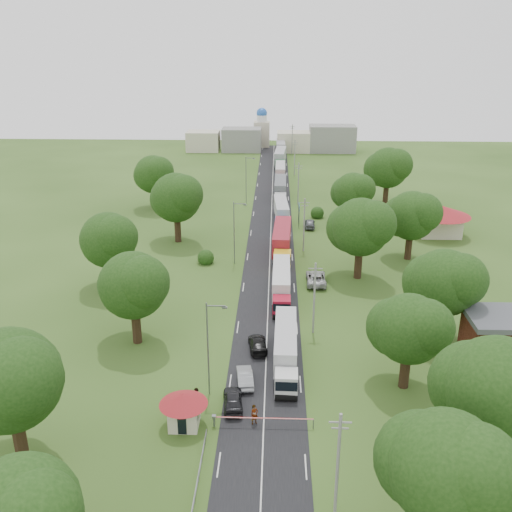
{
  "coord_description": "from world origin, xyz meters",
  "views": [
    {
      "loc": [
        0.85,
        -67.71,
        33.06
      ],
      "look_at": [
        -1.97,
        10.61,
        3.0
      ],
      "focal_mm": 40.0,
      "sensor_mm": 36.0,
      "label": 1
    }
  ],
  "objects_px": {
    "boom_barrier": "(249,419)",
    "pedestrian_near": "(254,415)",
    "car_lane_mid": "(245,377)",
    "car_lane_front": "(233,400)",
    "guard_booth": "(184,406)",
    "truck_0": "(286,348)",
    "info_sign": "(299,210)"
  },
  "relations": [
    {
      "from": "boom_barrier",
      "to": "car_lane_front",
      "type": "distance_m",
      "value": 3.42
    },
    {
      "from": "car_lane_front",
      "to": "pedestrian_near",
      "type": "relative_size",
      "value": 2.32
    },
    {
      "from": "car_lane_front",
      "to": "guard_booth",
      "type": "bearing_deg",
      "value": 29.57
    },
    {
      "from": "pedestrian_near",
      "to": "info_sign",
      "type": "bearing_deg",
      "value": 55.13
    },
    {
      "from": "boom_barrier",
      "to": "pedestrian_near",
      "type": "xyz_separation_m",
      "value": [
        0.51,
        0.5,
        0.09
      ]
    },
    {
      "from": "car_lane_front",
      "to": "car_lane_mid",
      "type": "xyz_separation_m",
      "value": [
        0.92,
        4.0,
        -0.04
      ]
    },
    {
      "from": "truck_0",
      "to": "pedestrian_near",
      "type": "height_order",
      "value": "truck_0"
    },
    {
      "from": "car_lane_mid",
      "to": "truck_0",
      "type": "bearing_deg",
      "value": -144.52
    },
    {
      "from": "pedestrian_near",
      "to": "boom_barrier",
      "type": "bearing_deg",
      "value": -164.37
    },
    {
      "from": "guard_booth",
      "to": "car_lane_mid",
      "type": "distance_m",
      "value": 8.79
    },
    {
      "from": "truck_0",
      "to": "car_lane_front",
      "type": "distance_m",
      "value": 9.43
    },
    {
      "from": "car_lane_mid",
      "to": "car_lane_front",
      "type": "bearing_deg",
      "value": 69.87
    },
    {
      "from": "truck_0",
      "to": "pedestrian_near",
      "type": "relative_size",
      "value": 6.97
    },
    {
      "from": "info_sign",
      "to": "car_lane_mid",
      "type": "xyz_separation_m",
      "value": [
        -7.28,
        -53.0,
        -2.27
      ]
    },
    {
      "from": "truck_0",
      "to": "guard_booth",
      "type": "bearing_deg",
      "value": -130.59
    },
    {
      "from": "guard_booth",
      "to": "truck_0",
      "type": "bearing_deg",
      "value": 49.41
    },
    {
      "from": "guard_booth",
      "to": "info_sign",
      "type": "relative_size",
      "value": 1.07
    },
    {
      "from": "guard_booth",
      "to": "boom_barrier",
      "type": "bearing_deg",
      "value": 0.01
    },
    {
      "from": "pedestrian_near",
      "to": "guard_booth",
      "type": "bearing_deg",
      "value": 155.45
    },
    {
      "from": "info_sign",
      "to": "truck_0",
      "type": "bearing_deg",
      "value": -93.62
    },
    {
      "from": "boom_barrier",
      "to": "pedestrian_near",
      "type": "bearing_deg",
      "value": 44.7
    },
    {
      "from": "truck_0",
      "to": "car_lane_mid",
      "type": "height_order",
      "value": "truck_0"
    },
    {
      "from": "car_lane_front",
      "to": "pedestrian_near",
      "type": "height_order",
      "value": "pedestrian_near"
    },
    {
      "from": "pedestrian_near",
      "to": "truck_0",
      "type": "bearing_deg",
      "value": 45.05
    },
    {
      "from": "guard_booth",
      "to": "info_sign",
      "type": "height_order",
      "value": "info_sign"
    },
    {
      "from": "boom_barrier",
      "to": "truck_0",
      "type": "relative_size",
      "value": 0.68
    },
    {
      "from": "truck_0",
      "to": "pedestrian_near",
      "type": "distance_m",
      "value": 10.8
    },
    {
      "from": "boom_barrier",
      "to": "car_lane_mid",
      "type": "height_order",
      "value": "car_lane_mid"
    },
    {
      "from": "guard_booth",
      "to": "truck_0",
      "type": "xyz_separation_m",
      "value": [
        9.29,
        10.85,
        -0.16
      ]
    },
    {
      "from": "boom_barrier",
      "to": "truck_0",
      "type": "height_order",
      "value": "truck_0"
    },
    {
      "from": "guard_booth",
      "to": "info_sign",
      "type": "bearing_deg",
      "value": 78.32
    },
    {
      "from": "guard_booth",
      "to": "pedestrian_near",
      "type": "height_order",
      "value": "guard_booth"
    }
  ]
}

